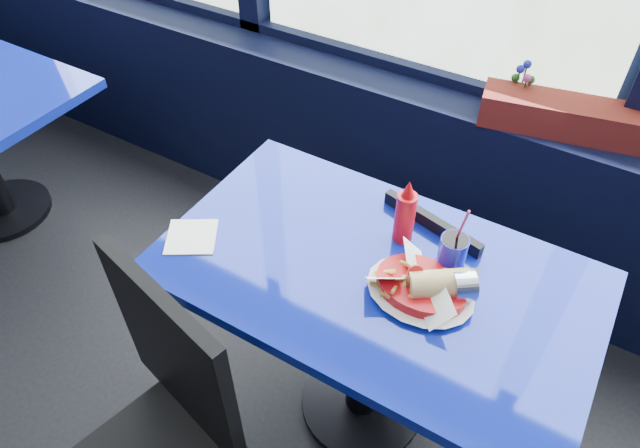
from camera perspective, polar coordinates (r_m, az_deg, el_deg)
The scene contains 10 objects.
window_sill at distance 2.49m, azimuth 7.93°, elevation 5.88°, with size 5.00×0.26×0.80m, color black.
near_table at distance 1.73m, azimuth 5.17°, elevation -8.60°, with size 1.20×0.70×0.75m.
chair_near_front at distance 1.54m, azimuth -15.38°, elevation -20.19°, with size 0.56×0.56×1.02m.
chair_near_back at distance 2.01m, azimuth 10.36°, elevation -4.36°, with size 0.43×0.43×0.79m.
planter_box at distance 2.12m, azimuth 23.51°, elevation 9.81°, with size 0.57×0.14×0.11m, color maroon.
flower_vase at distance 2.15m, azimuth 19.12°, elevation 11.80°, with size 0.10×0.10×0.20m.
food_basket at distance 1.52m, azimuth 10.30°, elevation -6.10°, with size 0.29×0.29×0.09m.
ketchup_bottle at distance 1.61m, azimuth 8.52°, elevation 0.99°, with size 0.06×0.06×0.22m.
soda_cup at distance 1.57m, azimuth 13.07°, elevation -2.95°, with size 0.08×0.08×0.26m.
napkin at distance 1.70m, azimuth -12.73°, elevation -1.25°, with size 0.14×0.14×0.00m, color white.
Camera 1 is at (0.70, 1.04, 1.95)m, focal length 32.00 mm.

